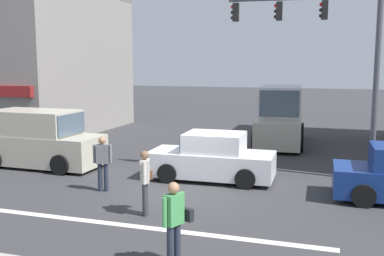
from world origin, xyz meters
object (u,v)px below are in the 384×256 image
box_truck_waiting_far (280,118)px  pedestrian_mid_crossing (103,160)px  van_crossing_rightbound (39,140)px  pedestrian_far_side (145,178)px  sedan_parked_curbside (212,159)px  pedestrian_foreground_with_bag (175,219)px  traffic_light_mast (335,49)px  utility_pole_near_left (47,54)px

box_truck_waiting_far → pedestrian_mid_crossing: size_ratio=3.42×
van_crossing_rightbound → pedestrian_far_side: van_crossing_rightbound is taller
sedan_parked_curbside → pedestrian_foreground_with_bag: size_ratio=2.48×
traffic_light_mast → box_truck_waiting_far: bearing=110.9°
traffic_light_mast → pedestrian_far_side: traffic_light_mast is taller
utility_pole_near_left → van_crossing_rightbound: size_ratio=1.79×
utility_pole_near_left → traffic_light_mast: 12.92m
sedan_parked_curbside → van_crossing_rightbound: size_ratio=0.89×
van_crossing_rightbound → pedestrian_mid_crossing: (3.90, -2.27, -0.06)m
utility_pole_near_left → sedan_parked_curbside: utility_pole_near_left is taller
sedan_parked_curbside → van_crossing_rightbound: bearing=-179.6°
utility_pole_near_left → van_crossing_rightbound: 5.58m
van_crossing_rightbound → pedestrian_foreground_with_bag: van_crossing_rightbound is taller
pedestrian_far_side → van_crossing_rightbound: bearing=147.2°
box_truck_waiting_far → pedestrian_mid_crossing: box_truck_waiting_far is taller
traffic_light_mast → sedan_parked_curbside: size_ratio=1.50×
utility_pole_near_left → box_truck_waiting_far: utility_pole_near_left is taller
pedestrian_foreground_with_bag → box_truck_waiting_far: bearing=88.7°
sedan_parked_curbside → pedestrian_mid_crossing: 3.64m
pedestrian_mid_crossing → pedestrian_far_side: (2.08, -1.59, 0.00)m
box_truck_waiting_far → pedestrian_foreground_with_bag: bearing=-91.3°
sedan_parked_curbside → box_truck_waiting_far: (1.34, 7.63, 0.54)m
van_crossing_rightbound → utility_pole_near_left: bearing=120.0°
box_truck_waiting_far → pedestrian_mid_crossing: 10.78m
utility_pole_near_left → pedestrian_mid_crossing: bearing=-45.1°
utility_pole_near_left → van_crossing_rightbound: bearing=-60.0°
pedestrian_foreground_with_bag → pedestrian_mid_crossing: (-3.82, 4.21, -0.00)m
box_truck_waiting_far → pedestrian_far_side: size_ratio=3.42×
utility_pole_near_left → box_truck_waiting_far: 11.37m
traffic_light_mast → van_crossing_rightbound: bearing=-172.3°
pedestrian_foreground_with_bag → utility_pole_near_left: bearing=133.8°
traffic_light_mast → sedan_parked_curbside: bearing=-159.9°
sedan_parked_curbside → pedestrian_foreground_with_bag: bearing=-81.1°
box_truck_waiting_far → van_crossing_rightbound: size_ratio=1.23×
pedestrian_foreground_with_bag → van_crossing_rightbound: bearing=140.0°
pedestrian_foreground_with_bag → pedestrian_mid_crossing: size_ratio=1.00×
pedestrian_mid_crossing → van_crossing_rightbound: bearing=149.8°
traffic_light_mast → pedestrian_far_side: size_ratio=3.71×
box_truck_waiting_far → pedestrian_far_side: box_truck_waiting_far is taller
utility_pole_near_left → sedan_parked_curbside: size_ratio=2.00×
pedestrian_far_side → pedestrian_foreground_with_bag: bearing=-56.4°
pedestrian_foreground_with_bag → pedestrian_far_side: 3.14m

